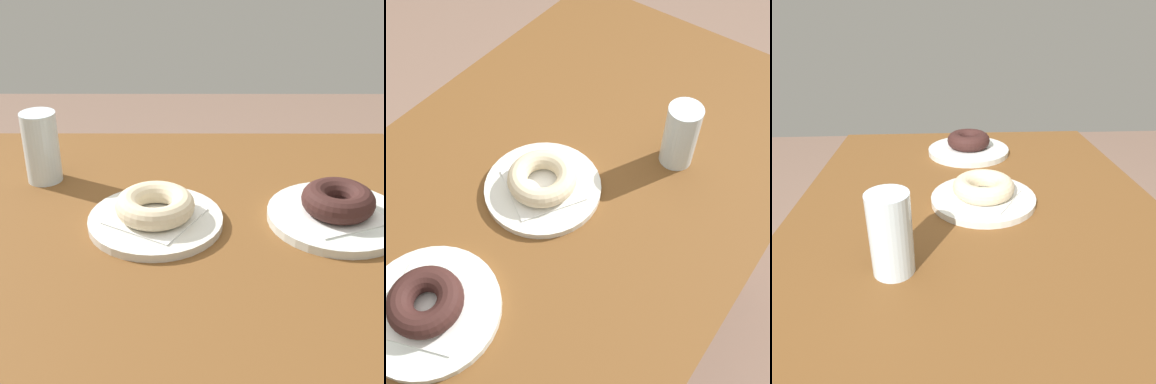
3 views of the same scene
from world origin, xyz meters
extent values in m
cube|color=brown|center=(0.00, 0.00, 0.75)|extent=(1.09, 0.73, 0.05)
cylinder|color=brown|center=(-0.46, -0.27, 0.36)|extent=(0.06, 0.06, 0.72)
cylinder|color=silver|center=(-0.36, 0.00, 0.78)|extent=(0.22, 0.22, 0.01)
cube|color=white|center=(-0.36, 0.00, 0.79)|extent=(0.16, 0.16, 0.00)
torus|color=#351B18|center=(-0.36, 0.00, 0.81)|extent=(0.11, 0.11, 0.04)
cylinder|color=silver|center=(-0.07, 0.01, 0.78)|extent=(0.21, 0.21, 0.01)
cube|color=white|center=(-0.07, 0.01, 0.79)|extent=(0.17, 0.17, 0.00)
torus|color=beige|center=(-0.07, 0.01, 0.81)|extent=(0.12, 0.12, 0.04)
cylinder|color=silver|center=(0.14, -0.14, 0.84)|extent=(0.06, 0.06, 0.13)
camera|label=1|loc=(-0.13, 0.75, 1.23)|focal=51.91mm
camera|label=2|loc=(-0.47, -0.36, 1.48)|focal=45.90mm
camera|label=3|loc=(0.57, -0.06, 1.12)|focal=33.90mm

